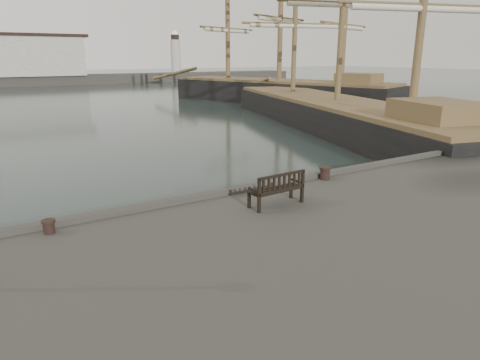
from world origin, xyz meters
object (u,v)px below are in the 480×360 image
object	(u,v)px
bench	(277,195)
bollard_left	(49,227)
bollard_right	(325,173)
tall_ship_far	(279,96)
tall_ship_main	(336,120)

from	to	relation	value
bench	bollard_left	size ratio (longest dim) A/B	4.93
bench	bollard_right	size ratio (longest dim) A/B	3.83
bench	tall_ship_far	size ratio (longest dim) A/B	0.06
bench	bollard_right	world-z (taller)	bench
bollard_right	bench	bearing A→B (deg)	-156.64
bollard_left	bollard_right	world-z (taller)	bollard_right
bench	tall_ship_main	bearing A→B (deg)	39.39
bench	bollard_left	distance (m)	6.55
bollard_left	tall_ship_far	world-z (taller)	tall_ship_far
tall_ship_main	tall_ship_far	world-z (taller)	tall_ship_far
bollard_left	tall_ship_main	distance (m)	30.02
bench	bollard_left	world-z (taller)	bench
bollard_left	tall_ship_main	size ratio (longest dim) A/B	0.01
bench	tall_ship_far	world-z (taller)	tall_ship_far
bollard_left	tall_ship_main	xyz separation A→B (m)	(25.42, 15.94, -1.05)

